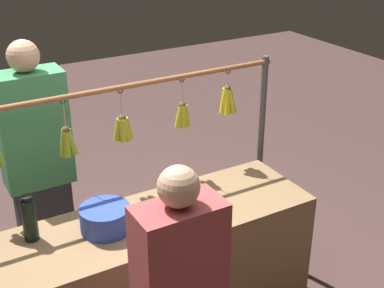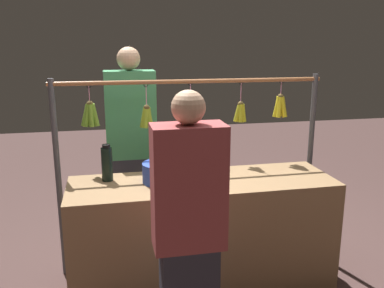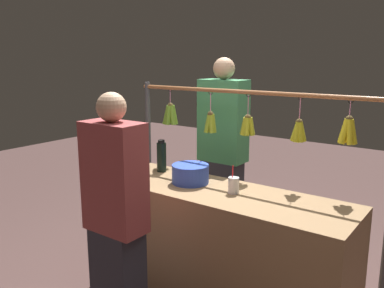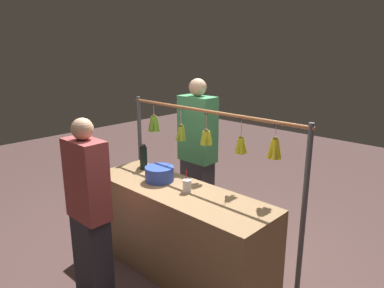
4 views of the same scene
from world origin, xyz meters
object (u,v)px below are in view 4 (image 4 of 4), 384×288
vendor_person (197,158)px  customer_person (89,214)px  drink_cup (187,186)px  blue_bucket (159,174)px  water_bottle (144,158)px

vendor_person → customer_person: bearing=97.4°
drink_cup → customer_person: bearing=65.6°
drink_cup → customer_person: (0.35, 0.77, -0.12)m
blue_bucket → vendor_person: (0.16, -0.72, -0.04)m
water_bottle → vendor_person: bearing=-109.3°
water_bottle → vendor_person: 0.65m
blue_bucket → drink_cup: size_ratio=1.41×
water_bottle → blue_bucket: water_bottle is taller
vendor_person → customer_person: vendor_person is taller
blue_bucket → vendor_person: size_ratio=0.16×
blue_bucket → vendor_person: vendor_person is taller
customer_person → drink_cup: bearing=-114.4°
water_bottle → vendor_person: size_ratio=0.15×
water_bottle → blue_bucket: 0.40m
water_bottle → vendor_person: vendor_person is taller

